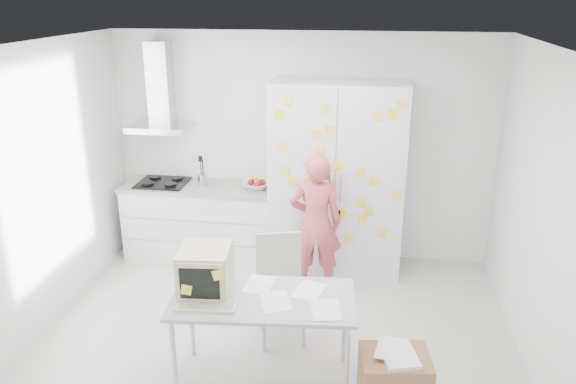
# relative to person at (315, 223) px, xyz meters

# --- Properties ---
(floor) EXTENTS (4.50, 4.00, 0.02)m
(floor) POSITION_rel_person_xyz_m (-0.27, -1.10, -0.78)
(floor) COLOR silver
(floor) RESTS_ON ground
(walls) EXTENTS (4.52, 4.01, 2.70)m
(walls) POSITION_rel_person_xyz_m (-0.27, -0.38, 0.58)
(walls) COLOR white
(walls) RESTS_ON ground
(ceiling) EXTENTS (4.50, 4.00, 0.02)m
(ceiling) POSITION_rel_person_xyz_m (-0.27, -1.10, 1.93)
(ceiling) COLOR white
(ceiling) RESTS_ON walls
(counter_run) EXTENTS (1.84, 0.63, 1.28)m
(counter_run) POSITION_rel_person_xyz_m (-1.47, 0.60, -0.30)
(counter_run) COLOR white
(counter_run) RESTS_ON ground
(range_hood) EXTENTS (0.70, 0.48, 1.01)m
(range_hood) POSITION_rel_person_xyz_m (-1.92, 0.74, 1.19)
(range_hood) COLOR silver
(range_hood) RESTS_ON walls
(tall_cabinet) EXTENTS (1.50, 0.68, 2.20)m
(tall_cabinet) POSITION_rel_person_xyz_m (0.18, 0.57, 0.33)
(tall_cabinet) COLOR silver
(tall_cabinet) RESTS_ON ground
(person) EXTENTS (0.61, 0.44, 1.54)m
(person) POSITION_rel_person_xyz_m (0.00, 0.00, 0.00)
(person) COLOR #D25155
(person) RESTS_ON ground
(desk) EXTENTS (1.53, 0.86, 1.17)m
(desk) POSITION_rel_person_xyz_m (-0.56, -1.62, 0.12)
(desk) COLOR #A6AAB1
(desk) RESTS_ON ground
(chair) EXTENTS (0.56, 0.56, 1.00)m
(chair) POSITION_rel_person_xyz_m (-0.23, -0.93, -0.21)
(chair) COLOR #BBBBB9
(chair) RESTS_ON ground
(cardboard_box) EXTENTS (0.59, 0.50, 0.47)m
(cardboard_box) POSITION_rel_person_xyz_m (0.82, -1.74, -0.55)
(cardboard_box) COLOR #986641
(cardboard_box) RESTS_ON ground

